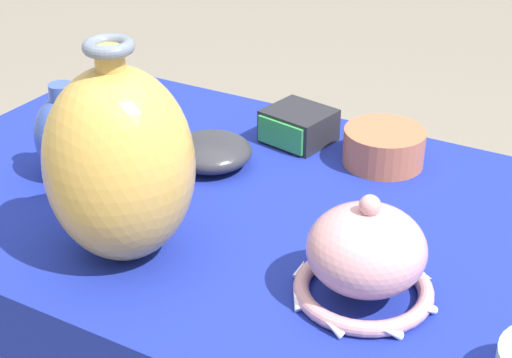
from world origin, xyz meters
TOP-DOWN VIEW (x-y plane):
  - display_table at (0.00, -0.01)m, footprint 1.30×0.77m
  - vase_tall_bulbous at (-0.12, -0.21)m, footprint 0.21×0.21m
  - vase_dome_bell at (0.23, -0.14)m, footprint 0.20×0.20m
  - mosaic_tile_box at (-0.07, 0.25)m, footprint 0.13×0.13m
  - pot_squat_terracotta at (0.11, 0.24)m, footprint 0.15×0.15m
  - bowl_shallow_charcoal at (-0.16, 0.08)m, footprint 0.15×0.15m
  - jar_round_cobalt at (-0.35, -0.07)m, footprint 0.11×0.11m
  - bowl_shallow_porcelain at (-0.43, 0.09)m, footprint 0.15×0.15m

SIDE VIEW (x-z plane):
  - display_table at x=0.00m, z-range 0.29..0.99m
  - bowl_shallow_porcelain at x=-0.43m, z-range 0.70..0.75m
  - bowl_shallow_charcoal at x=-0.16m, z-range 0.70..0.76m
  - mosaic_tile_box at x=-0.07m, z-range 0.70..0.77m
  - pot_squat_terracotta at x=0.11m, z-range 0.70..0.77m
  - vase_dome_bell at x=0.23m, z-range 0.69..0.84m
  - jar_round_cobalt at x=-0.35m, z-range 0.69..0.86m
  - vase_tall_bulbous at x=-0.12m, z-range 0.69..1.01m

